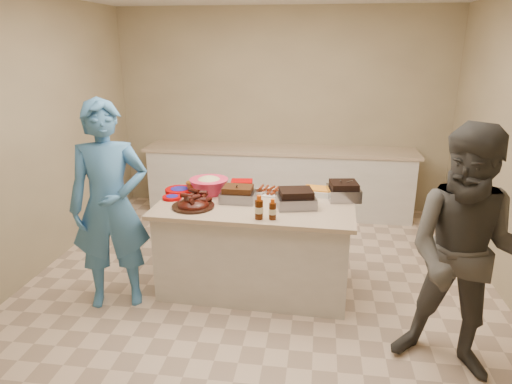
# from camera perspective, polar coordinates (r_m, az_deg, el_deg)

# --- Properties ---
(room) EXTENTS (4.50, 5.00, 2.70)m
(room) POSITION_cam_1_polar(r_m,az_deg,el_deg) (4.39, 0.09, -12.48)
(room) COLOR tan
(room) RESTS_ON ground
(back_counter) EXTENTS (3.60, 0.64, 0.90)m
(back_counter) POSITION_cam_1_polar(r_m,az_deg,el_deg) (6.22, 2.88, 1.45)
(back_counter) COLOR silver
(back_counter) RESTS_ON ground
(island) EXTENTS (1.81, 1.00, 0.84)m
(island) POSITION_cam_1_polar(r_m,az_deg,el_deg) (4.49, -0.09, -11.73)
(island) COLOR silver
(island) RESTS_ON ground
(rib_platter) EXTENTS (0.47, 0.47, 0.15)m
(rib_platter) POSITION_cam_1_polar(r_m,az_deg,el_deg) (4.10, -7.84, -1.89)
(rib_platter) COLOR #400F09
(rib_platter) RESTS_ON island
(pulled_pork_tray) EXTENTS (0.31, 0.24, 0.09)m
(pulled_pork_tray) POSITION_cam_1_polar(r_m,az_deg,el_deg) (4.21, -2.26, -1.19)
(pulled_pork_tray) COLOR #47230F
(pulled_pork_tray) RESTS_ON island
(brisket_tray) EXTENTS (0.39, 0.35, 0.10)m
(brisket_tray) POSITION_cam_1_polar(r_m,az_deg,el_deg) (4.09, 4.99, -1.84)
(brisket_tray) COLOR black
(brisket_tray) RESTS_ON island
(roasting_pan) EXTENTS (0.33, 0.33, 0.11)m
(roasting_pan) POSITION_cam_1_polar(r_m,az_deg,el_deg) (4.35, 10.83, -0.87)
(roasting_pan) COLOR gray
(roasting_pan) RESTS_ON island
(coleslaw_bowl) EXTENTS (0.39, 0.39, 0.26)m
(coleslaw_bowl) POSITION_cam_1_polar(r_m,az_deg,el_deg) (4.43, -5.86, -0.24)
(coleslaw_bowl) COLOR #F12D54
(coleslaw_bowl) RESTS_ON island
(sausage_plate) EXTENTS (0.37, 0.37, 0.05)m
(sausage_plate) POSITION_cam_1_polar(r_m,az_deg,el_deg) (4.44, 1.90, -0.13)
(sausage_plate) COLOR silver
(sausage_plate) RESTS_ON island
(mac_cheese_dish) EXTENTS (0.31, 0.25, 0.07)m
(mac_cheese_dish) POSITION_cam_1_polar(r_m,az_deg,el_deg) (4.43, 7.65, -0.33)
(mac_cheese_dish) COLOR orange
(mac_cheese_dish) RESTS_ON island
(bbq_bottle_a) EXTENTS (0.07, 0.07, 0.20)m
(bbq_bottle_a) POSITION_cam_1_polar(r_m,az_deg,el_deg) (3.80, 0.37, -3.36)
(bbq_bottle_a) COLOR #3A1604
(bbq_bottle_a) RESTS_ON island
(bbq_bottle_b) EXTENTS (0.06, 0.06, 0.18)m
(bbq_bottle_b) POSITION_cam_1_polar(r_m,az_deg,el_deg) (3.79, 2.07, -3.42)
(bbq_bottle_b) COLOR #3A1604
(bbq_bottle_b) RESTS_ON island
(mustard_bottle) EXTENTS (0.05, 0.05, 0.13)m
(mustard_bottle) POSITION_cam_1_polar(r_m,az_deg,el_deg) (4.31, -3.19, -0.74)
(mustard_bottle) COLOR #EA9A00
(mustard_bottle) RESTS_ON island
(sauce_bowl) EXTENTS (0.14, 0.05, 0.14)m
(sauce_bowl) POSITION_cam_1_polar(r_m,az_deg,el_deg) (4.40, 0.45, -0.27)
(sauce_bowl) COLOR silver
(sauce_bowl) RESTS_ON island
(plate_stack_large) EXTENTS (0.29, 0.29, 0.03)m
(plate_stack_large) POSITION_cam_1_polar(r_m,az_deg,el_deg) (4.53, -9.53, 0.00)
(plate_stack_large) COLOR #A80001
(plate_stack_large) RESTS_ON island
(plate_stack_small) EXTENTS (0.19, 0.19, 0.03)m
(plate_stack_small) POSITION_cam_1_polar(r_m,az_deg,el_deg) (4.35, -10.42, -0.84)
(plate_stack_small) COLOR #A80001
(plate_stack_small) RESTS_ON island
(plastic_cup) EXTENTS (0.11, 0.10, 0.11)m
(plastic_cup) POSITION_cam_1_polar(r_m,az_deg,el_deg) (4.53, -8.06, 0.08)
(plastic_cup) COLOR #A56A1B
(plastic_cup) RESTS_ON island
(basket_stack) EXTENTS (0.22, 0.18, 0.10)m
(basket_stack) POSITION_cam_1_polar(r_m,az_deg,el_deg) (4.51, -1.78, 0.18)
(basket_stack) COLOR #A80001
(basket_stack) RESTS_ON island
(guest_blue) EXTENTS (1.21, 1.94, 0.44)m
(guest_blue) POSITION_cam_1_polar(r_m,az_deg,el_deg) (4.46, -16.66, -12.80)
(guest_blue) COLOR #417DB6
(guest_blue) RESTS_ON ground
(guest_gray) EXTENTS (1.44, 1.96, 0.67)m
(guest_gray) POSITION_cam_1_polar(r_m,az_deg,el_deg) (3.80, 23.13, -19.55)
(guest_gray) COLOR #4F4C47
(guest_gray) RESTS_ON ground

